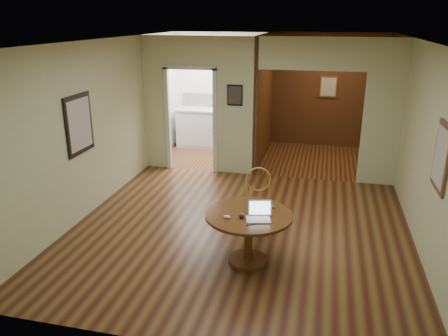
% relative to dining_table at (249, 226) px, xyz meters
% --- Properties ---
extents(floor, '(5.00, 5.00, 0.00)m').
position_rel_dining_table_xyz_m(floor, '(-0.29, 0.82, -0.51)').
color(floor, '#421D12').
rests_on(floor, ground).
extents(room_shell, '(5.20, 7.50, 5.00)m').
position_rel_dining_table_xyz_m(room_shell, '(-0.76, 3.92, 0.78)').
color(room_shell, silver).
rests_on(room_shell, ground).
extents(dining_table, '(1.10, 1.10, 0.69)m').
position_rel_dining_table_xyz_m(dining_table, '(0.00, 0.00, 0.00)').
color(dining_table, brown).
rests_on(dining_table, ground).
extents(chair, '(0.49, 0.49, 0.97)m').
position_rel_dining_table_xyz_m(chair, '(-0.02, 0.90, 0.03)').
color(chair, '#AC7F3D').
rests_on(chair, ground).
extents(open_laptop, '(0.34, 0.32, 0.21)m').
position_rel_dining_table_xyz_m(open_laptop, '(0.14, -0.09, 0.24)').
color(open_laptop, silver).
rests_on(open_laptop, dining_table).
extents(closed_laptop, '(0.38, 0.32, 0.03)m').
position_rel_dining_table_xyz_m(closed_laptop, '(0.14, 0.18, 0.19)').
color(closed_laptop, '#AAAAAF').
rests_on(closed_laptop, dining_table).
extents(mouse, '(0.11, 0.07, 0.04)m').
position_rel_dining_table_xyz_m(mouse, '(-0.24, -0.19, 0.20)').
color(mouse, silver).
rests_on(mouse, dining_table).
extents(wine_glass, '(0.08, 0.08, 0.09)m').
position_rel_dining_table_xyz_m(wine_glass, '(-0.06, -0.15, 0.22)').
color(wine_glass, white).
rests_on(wine_glass, dining_table).
extents(pen, '(0.11, 0.07, 0.01)m').
position_rel_dining_table_xyz_m(pen, '(0.08, -0.31, 0.18)').
color(pen, navy).
rests_on(pen, dining_table).
extents(kitchen_cabinet, '(2.06, 0.60, 0.94)m').
position_rel_dining_table_xyz_m(kitchen_cabinet, '(-1.64, 5.02, -0.04)').
color(kitchen_cabinet, silver).
rests_on(kitchen_cabinet, ground).
extents(grocery_bag, '(0.36, 0.32, 0.31)m').
position_rel_dining_table_xyz_m(grocery_bag, '(-1.21, 5.02, 0.58)').
color(grocery_bag, beige).
rests_on(grocery_bag, kitchen_cabinet).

